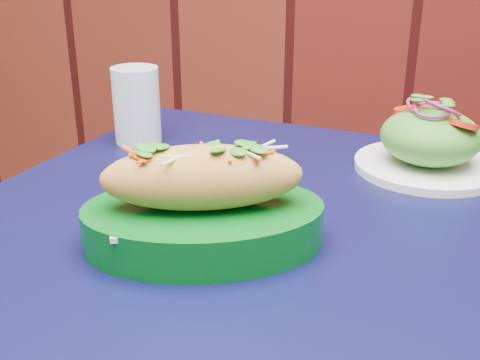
# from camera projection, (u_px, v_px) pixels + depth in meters

# --- Properties ---
(cafe_table) EXTENTS (0.94, 0.94, 0.75)m
(cafe_table) POSITION_uv_depth(u_px,v_px,m) (274.00, 287.00, 0.75)
(cafe_table) COLOR black
(cafe_table) RESTS_ON ground
(banh_mi_basket) EXTENTS (0.31, 0.25, 0.12)m
(banh_mi_basket) POSITION_uv_depth(u_px,v_px,m) (203.00, 205.00, 0.66)
(banh_mi_basket) COLOR #045714
(banh_mi_basket) RESTS_ON cafe_table
(salad_plate) EXTENTS (0.21, 0.21, 0.11)m
(salad_plate) POSITION_uv_depth(u_px,v_px,m) (430.00, 143.00, 0.87)
(salad_plate) COLOR white
(salad_plate) RESTS_ON cafe_table
(water_glass) EXTENTS (0.08, 0.08, 0.12)m
(water_glass) POSITION_uv_depth(u_px,v_px,m) (137.00, 105.00, 0.99)
(water_glass) COLOR silver
(water_glass) RESTS_ON cafe_table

